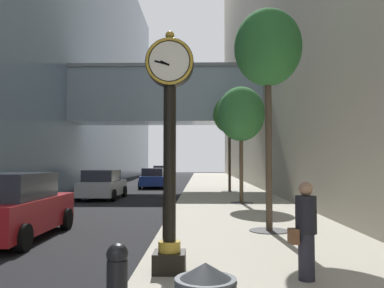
# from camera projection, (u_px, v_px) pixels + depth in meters

# --- Properties ---
(ground_plane) EXTENTS (110.00, 110.00, 0.00)m
(ground_plane) POSITION_uv_depth(u_px,v_px,m) (184.00, 191.00, 28.60)
(ground_plane) COLOR black
(ground_plane) RESTS_ON ground
(sidewalk_right) EXTENTS (5.44, 80.00, 0.14)m
(sidewalk_right) POSITION_uv_depth(u_px,v_px,m) (221.00, 188.00, 31.54)
(sidewalk_right) COLOR #ADA593
(sidewalk_right) RESTS_ON ground
(building_block_left) EXTENTS (22.88, 80.00, 26.11)m
(building_block_left) POSITION_uv_depth(u_px,v_px,m) (29.00, 25.00, 32.43)
(building_block_left) COLOR #758EA8
(building_block_left) RESTS_ON ground
(street_clock) EXTENTS (0.84, 0.55, 4.20)m
(street_clock) POSITION_uv_depth(u_px,v_px,m) (170.00, 139.00, 7.05)
(street_clock) COLOR black
(street_clock) RESTS_ON sidewalk_right
(bollard_third) EXTENTS (0.23, 0.23, 1.06)m
(bollard_third) POSITION_uv_depth(u_px,v_px,m) (167.00, 215.00, 10.24)
(bollard_third) COLOR black
(bollard_third) RESTS_ON sidewalk_right
(street_tree_near) EXTENTS (1.88, 1.88, 6.19)m
(street_tree_near) POSITION_uv_depth(u_px,v_px,m) (268.00, 50.00, 11.37)
(street_tree_near) COLOR #333335
(street_tree_near) RESTS_ON sidewalk_right
(street_tree_mid_near) EXTENTS (2.22, 2.22, 5.43)m
(street_tree_mid_near) POSITION_uv_depth(u_px,v_px,m) (241.00, 114.00, 18.94)
(street_tree_mid_near) COLOR #333335
(street_tree_mid_near) RESTS_ON sidewalk_right
(street_tree_mid_far) EXTENTS (2.10, 2.10, 6.23)m
(street_tree_mid_far) POSITION_uv_depth(u_px,v_px,m) (229.00, 115.00, 26.60)
(street_tree_mid_far) COLOR #333335
(street_tree_mid_far) RESTS_ON sidewalk_right
(pedestrian_walking) EXTENTS (0.49, 0.40, 1.57)m
(pedestrian_walking) POSITION_uv_depth(u_px,v_px,m) (306.00, 229.00, 6.53)
(pedestrian_walking) COLOR #23232D
(pedestrian_walking) RESTS_ON sidewalk_right
(car_red_near) EXTENTS (1.96, 4.48, 1.75)m
(car_red_near) POSITION_uv_depth(u_px,v_px,m) (15.00, 207.00, 10.65)
(car_red_near) COLOR #AD191E
(car_red_near) RESTS_ON ground
(car_blue_mid) EXTENTS (2.17, 4.46, 1.57)m
(car_blue_mid) POSITION_uv_depth(u_px,v_px,m) (153.00, 178.00, 32.30)
(car_blue_mid) COLOR navy
(car_blue_mid) RESTS_ON ground
(car_silver_far) EXTENTS (2.12, 4.14, 1.61)m
(car_silver_far) POSITION_uv_depth(u_px,v_px,m) (102.00, 185.00, 22.37)
(car_silver_far) COLOR #B7BABF
(car_silver_far) RESTS_ON ground
(car_grey_trailing) EXTENTS (2.07, 4.21, 1.70)m
(car_grey_trailing) POSITION_uv_depth(u_px,v_px,m) (162.00, 174.00, 40.96)
(car_grey_trailing) COLOR slate
(car_grey_trailing) RESTS_ON ground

